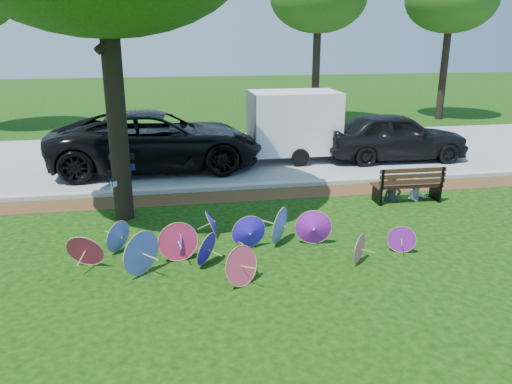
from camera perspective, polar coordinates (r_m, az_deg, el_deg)
ground at (r=9.29m, az=-0.89°, el=-9.17°), size 90.00×90.00×0.00m
mulch_strip at (r=13.42m, az=-3.97°, el=-0.58°), size 90.00×1.00×0.01m
curb at (r=14.07m, az=-4.29°, el=0.51°), size 90.00×0.30×0.12m
street at (r=18.08m, az=-5.66°, el=4.15°), size 90.00×8.00×0.01m
parasol_pile at (r=9.72m, az=-4.16°, el=-5.59°), size 6.78×2.90×0.86m
black_van at (r=16.34m, az=-11.23°, el=5.78°), size 6.75×3.20×1.86m
dark_pickup at (r=17.94m, az=15.58°, el=6.17°), size 4.94×2.15×1.66m
cargo_trailer at (r=17.20m, az=4.36°, el=7.99°), size 2.93×1.86×2.65m
park_bench at (r=13.56m, az=16.81°, el=0.95°), size 1.82×0.72×0.95m
person_left at (r=13.40m, az=15.46°, el=1.75°), size 0.50×0.34×1.34m
person_right at (r=13.74m, az=18.06°, el=1.44°), size 0.57×0.46×1.13m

